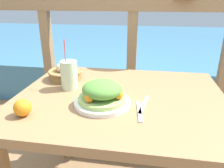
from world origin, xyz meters
TOP-DOWN VIEW (x-y plane):
  - patio_table at (0.00, 0.00)m, footprint 1.00×0.82m
  - railing_fence at (0.00, 0.69)m, footprint 2.80×0.08m
  - sea_backdrop at (0.00, 3.19)m, footprint 12.00×4.00m
  - salad_plate at (-0.07, -0.11)m, footprint 0.25×0.25m
  - drink_glass at (-0.27, 0.05)m, footprint 0.09×0.09m
  - bread_basket at (-0.34, 0.18)m, footprint 0.20×0.20m
  - fork at (0.10, -0.15)m, footprint 0.04×0.18m
  - knife at (0.11, -0.08)m, footprint 0.04×0.18m
  - orange_near_basket at (-0.36, -0.26)m, footprint 0.07×0.07m

SIDE VIEW (x-z plane):
  - sea_backdrop at x=0.00m, z-range 0.00..0.43m
  - patio_table at x=0.00m, z-range 0.25..0.96m
  - fork at x=0.10m, z-range 0.71..0.71m
  - knife at x=0.11m, z-range 0.71..0.71m
  - orange_near_basket at x=-0.36m, z-range 0.71..0.78m
  - bread_basket at x=-0.34m, z-range 0.70..0.80m
  - salad_plate at x=-0.07m, z-range 0.70..0.81m
  - railing_fence at x=0.00m, z-range 0.21..1.35m
  - drink_glass at x=-0.27m, z-range 0.66..0.91m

